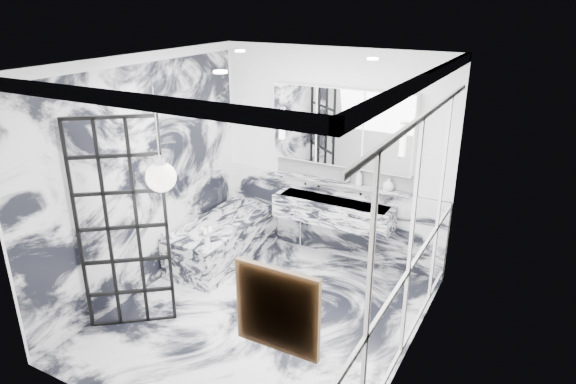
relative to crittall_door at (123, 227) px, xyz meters
The scene contains 25 objects.
floor 1.83m from the crittall_door, 33.07° to the left, with size 3.60×3.60×0.00m, color silver.
ceiling 2.18m from the crittall_door, 33.07° to the left, with size 3.60×3.60×0.00m, color white.
wall_back 2.85m from the crittall_door, 65.14° to the left, with size 3.60×3.60×0.00m, color white.
wall_front 1.59m from the crittall_door, 40.56° to the right, with size 3.60×3.60×0.00m, color white.
wall_left 0.91m from the crittall_door, 117.54° to the left, with size 3.60×3.60×0.00m, color white.
wall_right 2.91m from the crittall_door, 15.55° to the left, with size 3.60×3.60×0.00m, color white.
marble_clad_back 2.89m from the crittall_door, 64.92° to the left, with size 3.18×0.05×1.05m, color silver.
marble_clad_left 0.89m from the crittall_door, 116.67° to the left, with size 0.02×3.56×2.68m, color silver.
panel_molding 2.89m from the crittall_door, 15.66° to the left, with size 0.03×3.40×2.30m, color white.
soap_bottle_a 2.97m from the crittall_door, 56.95° to the left, with size 0.09×0.09×0.22m, color #8C5919.
soap_bottle_b 3.18m from the crittall_door, 51.38° to the left, with size 0.07×0.07×0.15m, color #4C4C51.
soap_bottle_c 3.20m from the crittall_door, 50.98° to the left, with size 0.13×0.13×0.17m, color silver.
face_pot 2.87m from the crittall_door, 60.25° to the left, with size 0.15×0.15×0.15m, color white.
amber_bottle 2.96m from the crittall_door, 57.32° to the left, with size 0.04×0.04×0.10m, color #8C5919.
flower_vase 1.19m from the crittall_door, 75.39° to the left, with size 0.07×0.07×0.12m, color silver.
crittall_door is the anchor object (origin of this frame).
artwork 2.61m from the crittall_door, 22.31° to the right, with size 0.50×0.05×0.50m, color #B46C12.
pendant_light 1.48m from the crittall_door, 25.50° to the right, with size 0.24×0.24×0.24m, color white.
trough_sink 2.72m from the crittall_door, 60.04° to the left, with size 1.60×0.45×0.30m, color silver.
ledge 2.84m from the crittall_door, 61.71° to the left, with size 1.90×0.14×0.04m, color silver.
subway_tile 2.89m from the crittall_door, 62.29° to the left, with size 1.90×0.03×0.23m, color white.
mirror_cabinet 2.92m from the crittall_door, 61.76° to the left, with size 1.90×0.16×1.00m, color white.
sconce_left 2.54m from the crittall_door, 77.71° to the left, with size 0.07×0.07×0.40m, color white.
sconce_right 3.30m from the crittall_door, 48.05° to the left, with size 0.07×0.07×0.40m, color white.
bathtub 1.89m from the crittall_door, 89.34° to the left, with size 0.75×1.65×0.55m, color silver.
Camera 1 is at (2.59, -4.16, 3.39)m, focal length 32.00 mm.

